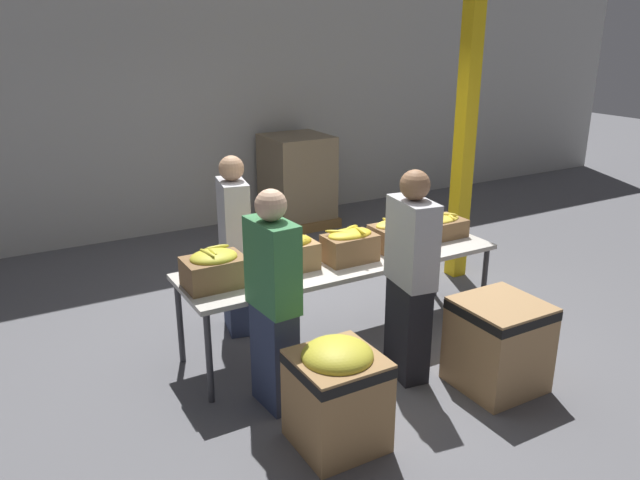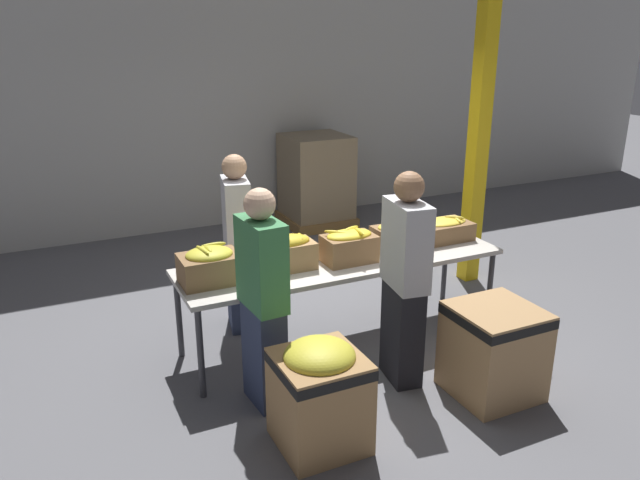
% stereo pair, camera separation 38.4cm
% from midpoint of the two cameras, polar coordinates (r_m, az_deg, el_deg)
% --- Properties ---
extents(ground_plane, '(30.00, 30.00, 0.00)m').
position_cam_midpoint_polar(ground_plane, '(5.61, 3.92, -9.17)').
color(ground_plane, slate).
extents(wall_back, '(16.00, 0.08, 4.00)m').
position_cam_midpoint_polar(wall_back, '(8.48, -8.77, 14.45)').
color(wall_back, '#B7B7B2').
rests_on(wall_back, ground_plane).
extents(sorting_table, '(2.80, 0.80, 0.77)m').
position_cam_midpoint_polar(sorting_table, '(5.31, 4.09, -2.29)').
color(sorting_table, beige).
rests_on(sorting_table, ground_plane).
extents(banana_box_0, '(0.46, 0.33, 0.30)m').
position_cam_midpoint_polar(banana_box_0, '(4.80, -7.80, -2.29)').
color(banana_box_0, olive).
rests_on(banana_box_0, sorting_table).
extents(banana_box_1, '(0.47, 0.28, 0.30)m').
position_cam_midpoint_polar(banana_box_1, '(5.01, -0.99, -1.13)').
color(banana_box_1, '#A37A4C').
rests_on(banana_box_1, sorting_table).
extents(banana_box_2, '(0.44, 0.29, 0.29)m').
position_cam_midpoint_polar(banana_box_2, '(5.19, 4.80, -0.52)').
color(banana_box_2, olive).
rests_on(banana_box_2, sorting_table).
extents(banana_box_3, '(0.47, 0.29, 0.28)m').
position_cam_midpoint_polar(banana_box_3, '(5.54, 9.26, 0.43)').
color(banana_box_3, olive).
rests_on(banana_box_3, sorting_table).
extents(banana_box_4, '(0.49, 0.33, 0.23)m').
position_cam_midpoint_polar(banana_box_4, '(5.88, 13.10, 0.98)').
color(banana_box_4, olive).
rests_on(banana_box_4, sorting_table).
extents(volunteer_0, '(0.29, 0.48, 1.67)m').
position_cam_midpoint_polar(volunteer_0, '(4.75, 10.05, -3.75)').
color(volunteer_0, black).
rests_on(volunteer_0, ground_plane).
extents(volunteer_1, '(0.25, 0.45, 1.63)m').
position_cam_midpoint_polar(volunteer_1, '(4.40, -2.76, -5.67)').
color(volunteer_1, '#2D3856').
rests_on(volunteer_1, ground_plane).
extents(volunteer_2, '(0.30, 0.47, 1.61)m').
position_cam_midpoint_polar(volunteer_2, '(5.56, -5.58, -0.44)').
color(volunteer_2, '#2D3856').
rests_on(volunteer_2, ground_plane).
extents(donation_bin_0, '(0.55, 0.55, 0.75)m').
position_cam_midpoint_polar(donation_bin_0, '(4.16, 2.68, -13.69)').
color(donation_bin_0, '#A37A4C').
rests_on(donation_bin_0, ground_plane).
extents(donation_bin_1, '(0.61, 0.61, 0.70)m').
position_cam_midpoint_polar(donation_bin_1, '(4.93, 17.80, -9.42)').
color(donation_bin_1, tan).
rests_on(donation_bin_1, ground_plane).
extents(support_pillar, '(0.17, 0.17, 4.00)m').
position_cam_midpoint_polar(support_pillar, '(6.67, 16.27, 12.74)').
color(support_pillar, yellow).
rests_on(support_pillar, ground_plane).
extents(pallet_stack_0, '(0.90, 0.90, 1.25)m').
position_cam_midpoint_polar(pallet_stack_0, '(8.62, 0.92, 5.39)').
color(pallet_stack_0, olive).
rests_on(pallet_stack_0, ground_plane).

